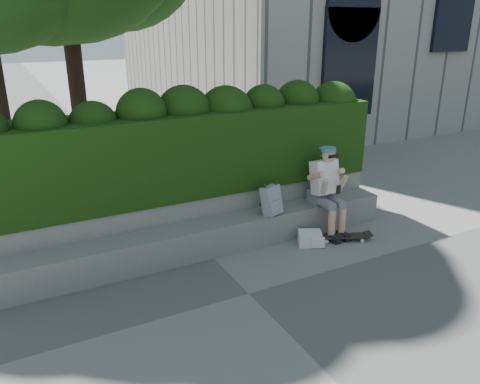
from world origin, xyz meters
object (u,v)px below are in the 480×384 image
person (326,187)px  backpack_ground (310,238)px  skateboard (343,236)px  backpack_plaid (271,200)px

person → backpack_ground: size_ratio=4.10×
skateboard → backpack_plaid: bearing=177.5°
person → backpack_plaid: (-0.95, 0.08, -0.08)m
skateboard → backpack_plaid: (-1.00, 0.50, 0.60)m
skateboard → backpack_ground: bearing=-167.7°
skateboard → backpack_plaid: backpack_plaid is taller
backpack_plaid → backpack_ground: size_ratio=1.30×
skateboard → backpack_ground: (-0.55, 0.11, 0.04)m
person → skateboard: (0.06, -0.41, -0.68)m
skateboard → backpack_ground: backpack_ground is taller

